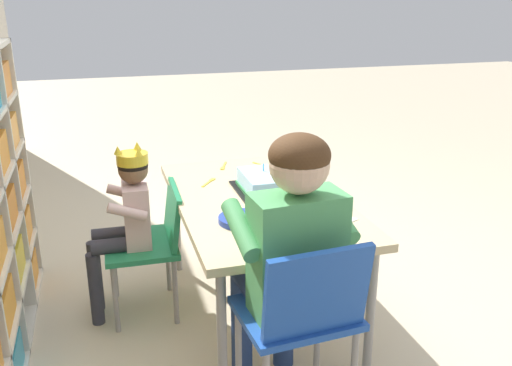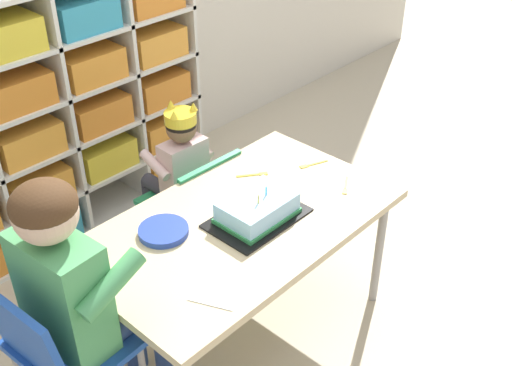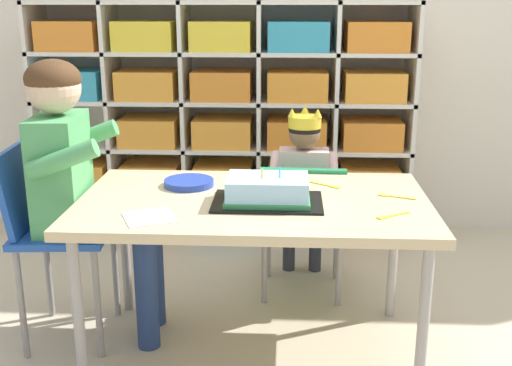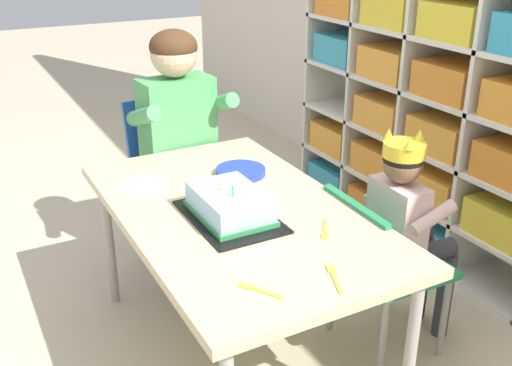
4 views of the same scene
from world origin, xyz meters
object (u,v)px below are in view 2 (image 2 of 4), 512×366
at_px(birthday_cake_on_tray, 257,210).
at_px(fork_by_napkin, 312,164).
at_px(fork_near_cake_tray, 254,175).
at_px(activity_table, 240,229).
at_px(classroom_chair_blue, 195,199).
at_px(child_with_crown, 178,164).
at_px(classroom_chair_adult_side, 58,347).
at_px(adult_helper_seated, 80,282).
at_px(fork_scattered_mid_table, 346,186).
at_px(paper_plate_stack, 164,231).

distance_m(birthday_cake_on_tray, fork_by_napkin, 0.45).
distance_m(birthday_cake_on_tray, fork_near_cake_tray, 0.31).
relative_size(activity_table, fork_near_cake_tray, 10.58).
relative_size(classroom_chair_blue, birthday_cake_on_tray, 1.65).
bearing_deg(child_with_crown, classroom_chair_adult_side, 29.46).
bearing_deg(classroom_chair_blue, adult_helper_seated, 26.56).
height_order(classroom_chair_blue, child_with_crown, child_with_crown).
bearing_deg(fork_by_napkin, fork_near_cake_tray, 172.88).
height_order(activity_table, fork_near_cake_tray, fork_near_cake_tray).
bearing_deg(classroom_chair_adult_side, fork_near_cake_tray, -88.75).
bearing_deg(fork_by_napkin, child_with_crown, 141.88).
bearing_deg(fork_scattered_mid_table, fork_by_napkin, 47.24).
height_order(classroom_chair_blue, fork_by_napkin, classroom_chair_blue).
relative_size(adult_helper_seated, birthday_cake_on_tray, 2.86).
height_order(classroom_chair_adult_side, fork_by_napkin, classroom_chair_adult_side).
bearing_deg(classroom_chair_blue, fork_scattered_mid_table, 114.88).
height_order(classroom_chair_adult_side, adult_helper_seated, adult_helper_seated).
xyz_separation_m(child_with_crown, classroom_chair_adult_side, (-0.95, -0.50, -0.05)).
distance_m(birthday_cake_on_tray, paper_plate_stack, 0.35).
bearing_deg(adult_helper_seated, child_with_crown, -63.56).
xyz_separation_m(classroom_chair_blue, fork_scattered_mid_table, (0.27, -0.62, 0.22)).
relative_size(classroom_chair_adult_side, paper_plate_stack, 4.07).
relative_size(classroom_chair_blue, adult_helper_seated, 0.58).
bearing_deg(activity_table, fork_by_napkin, 5.20).
bearing_deg(fork_near_cake_tray, birthday_cake_on_tray, 81.22).
height_order(classroom_chair_adult_side, birthday_cake_on_tray, classroom_chair_adult_side).
bearing_deg(birthday_cake_on_tray, fork_by_napkin, 11.48).
distance_m(child_with_crown, fork_by_napkin, 0.61).
distance_m(classroom_chair_adult_side, fork_scattered_mid_table, 1.24).
relative_size(adult_helper_seated, paper_plate_stack, 5.78).
height_order(adult_helper_seated, fork_scattered_mid_table, adult_helper_seated).
bearing_deg(paper_plate_stack, classroom_chair_blue, 36.46).
bearing_deg(child_with_crown, adult_helper_seated, 32.35).
relative_size(activity_table, adult_helper_seated, 1.14).
height_order(classroom_chair_blue, classroom_chair_adult_side, classroom_chair_adult_side).
xyz_separation_m(activity_table, classroom_chair_adult_side, (-0.76, 0.07, -0.08)).
height_order(child_with_crown, fork_scattered_mid_table, child_with_crown).
bearing_deg(paper_plate_stack, activity_table, -29.96).
bearing_deg(child_with_crown, fork_near_cake_tray, 102.69).
bearing_deg(classroom_chair_adult_side, child_with_crown, -66.45).
xyz_separation_m(adult_helper_seated, fork_by_napkin, (1.13, -0.04, -0.07)).
bearing_deg(fork_near_cake_tray, activity_table, 68.88).
distance_m(classroom_chair_blue, birthday_cake_on_tray, 0.59).
bearing_deg(classroom_chair_adult_side, fork_by_napkin, -95.46).
xyz_separation_m(birthday_cake_on_tray, fork_by_napkin, (0.44, 0.09, -0.04)).
bearing_deg(adult_helper_seated, fork_scattered_mid_table, -106.71).
bearing_deg(child_with_crown, activity_table, 73.58).
bearing_deg(paper_plate_stack, fork_by_napkin, -7.59).
bearing_deg(fork_by_napkin, birthday_cake_on_tray, -146.74).
xyz_separation_m(adult_helper_seated, fork_near_cake_tray, (0.90, 0.09, -0.07)).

